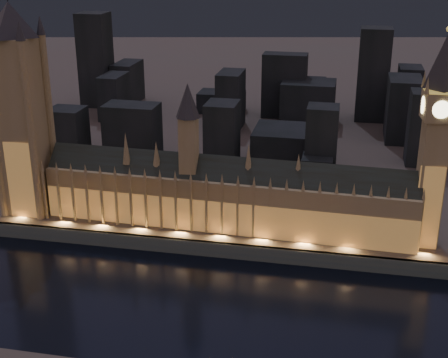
# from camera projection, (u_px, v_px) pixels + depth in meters

# --- Properties ---
(ground_plane) EXTENTS (2000.00, 2000.00, 0.00)m
(ground_plane) POSITION_uv_depth(u_px,v_px,m) (190.00, 297.00, 287.53)
(ground_plane) COLOR black
(ground_plane) RESTS_ON ground
(north_bank) EXTENTS (2000.00, 960.00, 8.00)m
(north_bank) POSITION_uv_depth(u_px,v_px,m) (296.00, 71.00, 761.80)
(north_bank) COLOR #4B4B3F
(north_bank) RESTS_ON ground
(embankment_wall) EXTENTS (2000.00, 2.50, 8.00)m
(embankment_wall) POSITION_uv_depth(u_px,v_px,m) (209.00, 249.00, 323.60)
(embankment_wall) COLOR #425452
(embankment_wall) RESTS_ON ground
(palace_of_westminster) EXTENTS (202.00, 27.74, 78.00)m
(palace_of_westminster) POSITION_uv_depth(u_px,v_px,m) (224.00, 195.00, 333.88)
(palace_of_westminster) COLOR #957F4A
(palace_of_westminster) RESTS_ON north_bank
(victoria_tower) EXTENTS (31.68, 31.68, 128.42)m
(victoria_tower) POSITION_uv_depth(u_px,v_px,m) (20.00, 101.00, 338.84)
(victoria_tower) COLOR #957F4A
(victoria_tower) RESTS_ON north_bank
(elizabeth_tower) EXTENTS (18.00, 18.00, 113.19)m
(elizabeth_tower) POSITION_uv_depth(u_px,v_px,m) (437.00, 125.00, 298.59)
(elizabeth_tower) COLOR #957F4A
(elizabeth_tower) RESTS_ON north_bank
(city_backdrop) EXTENTS (457.49, 215.63, 85.07)m
(city_backdrop) POSITION_uv_depth(u_px,v_px,m) (304.00, 104.00, 496.20)
(city_backdrop) COLOR black
(city_backdrop) RESTS_ON north_bank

